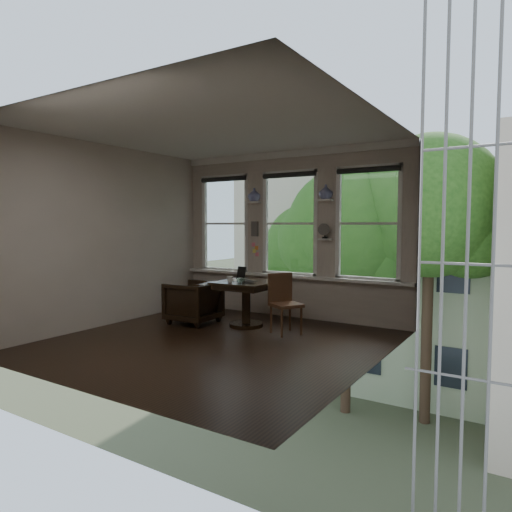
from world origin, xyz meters
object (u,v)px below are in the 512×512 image
Objects in this scene: table at (246,304)px; mug at (230,279)px; armchair_left at (193,302)px; laptop at (246,281)px; side_chair_right at (286,304)px.

table is 8.09× the size of mug.
armchair_left is at bearing 179.15° from mug.
table is 1.14× the size of armchair_left.
table is at bearing 64.16° from mug.
laptop reaches higher than table.
laptop is 0.26m from mug.
laptop is at bearing 121.99° from side_chair_right.
side_chair_right is at bearing 10.05° from mug.
table is 0.95m from armchair_left.
laptop is (-0.74, -0.00, 0.30)m from side_chair_right.
laptop is (0.98, 0.15, 0.40)m from armchair_left.
armchair_left is 7.09× the size of mug.
laptop is at bearing 39.85° from mug.
mug is at bearing -115.84° from table.
table is at bearing 114.24° from side_chair_right.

